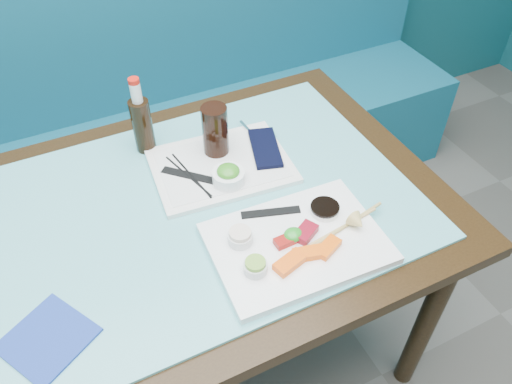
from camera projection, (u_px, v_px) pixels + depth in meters
name	position (u px, v px, depth m)	size (l,w,h in m)	color
booth_bench	(117.00, 143.00, 2.06)	(3.00, 0.56, 1.17)	#105066
dining_table	(177.00, 237.00, 1.31)	(1.40, 0.90, 0.75)	black
glass_top	(173.00, 215.00, 1.25)	(1.22, 0.76, 0.01)	#5BB1B7
sashimi_plate	(297.00, 243.00, 1.17)	(0.40, 0.29, 0.02)	white
salmon_left	(290.00, 263.00, 1.10)	(0.07, 0.04, 0.02)	#FF570A
salmon_mid	(308.00, 253.00, 1.12)	(0.07, 0.03, 0.02)	#FF5A0A
salmon_right	(328.00, 247.00, 1.14)	(0.07, 0.03, 0.02)	#FE5C0A
tuna_left	(285.00, 241.00, 1.15)	(0.05, 0.03, 0.02)	maroon
tuna_right	(306.00, 233.00, 1.16)	(0.06, 0.04, 0.02)	maroon
seaweed_garnish	(293.00, 235.00, 1.16)	(0.05, 0.04, 0.03)	#219021
ramekin_wasabi	(255.00, 267.00, 1.09)	(0.05, 0.05, 0.02)	silver
wasabi_fill	(255.00, 263.00, 1.08)	(0.05, 0.05, 0.01)	#74AB37
ramekin_ginger	(240.00, 238.00, 1.15)	(0.06, 0.06, 0.02)	white
ginger_fill	(240.00, 233.00, 1.14)	(0.05, 0.05, 0.01)	beige
soy_dish	(325.00, 210.00, 1.22)	(0.07, 0.07, 0.01)	white
soy_fill	(325.00, 207.00, 1.21)	(0.07, 0.07, 0.01)	black
lemon_wedge	(358.00, 222.00, 1.17)	(0.04, 0.04, 0.03)	#DCBC68
chopstick_sleeve	(271.00, 212.00, 1.22)	(0.15, 0.02, 0.00)	black
wooden_chopstick_a	(341.00, 228.00, 1.18)	(0.01, 0.01, 0.22)	tan
wooden_chopstick_b	(344.00, 227.00, 1.19)	(0.01, 0.01, 0.25)	tan
serving_tray	(221.00, 166.00, 1.37)	(0.37, 0.28, 0.01)	white
paper_placemat	(221.00, 163.00, 1.36)	(0.33, 0.23, 0.00)	white
seaweed_bowl	(229.00, 177.00, 1.30)	(0.09, 0.09, 0.03)	white
seaweed_salad	(228.00, 171.00, 1.29)	(0.06, 0.06, 0.03)	#35891F
cola_glass	(215.00, 130.00, 1.35)	(0.07, 0.07, 0.15)	black
navy_pouch	(265.00, 148.00, 1.40)	(0.07, 0.17, 0.01)	black
fork	(247.00, 129.00, 1.47)	(0.01, 0.01, 0.08)	white
black_chopstick_a	(188.00, 176.00, 1.32)	(0.01, 0.01, 0.20)	black
black_chopstick_b	(191.00, 175.00, 1.33)	(0.01, 0.01, 0.21)	black
tray_sleeve	(190.00, 176.00, 1.33)	(0.03, 0.16, 0.00)	black
cola_bottle_body	(143.00, 126.00, 1.38)	(0.06, 0.06, 0.16)	black
cola_bottle_neck	(136.00, 92.00, 1.30)	(0.03, 0.03, 0.06)	white
cola_bottle_cap	(134.00, 81.00, 1.28)	(0.03, 0.03, 0.01)	red
blue_napkin	(48.00, 339.00, 1.00)	(0.15, 0.15, 0.01)	navy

